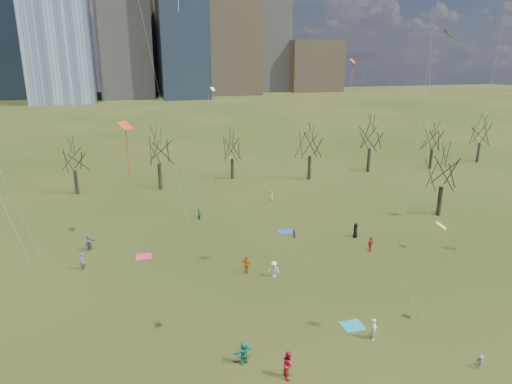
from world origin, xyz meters
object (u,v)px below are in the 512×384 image
object	(u,v)px
person_1	(374,329)
person_2	(289,364)
blanket_navy	(285,232)
blanket_crimson	(144,256)
blanket_teal	(352,326)
person_4	(247,265)

from	to	relation	value
person_1	person_2	distance (m)	7.57
blanket_navy	person_1	size ratio (longest dim) A/B	1.00
blanket_crimson	person_2	xyz separation A→B (m)	(7.85, -21.12, 0.93)
blanket_navy	blanket_crimson	bearing A→B (deg)	-171.42
blanket_teal	person_2	size ratio (longest dim) A/B	0.85
blanket_navy	person_4	world-z (taller)	person_4
person_1	person_2	world-z (taller)	person_2
person_1	person_4	distance (m)	13.89
person_2	person_4	distance (m)	14.67
blanket_crimson	person_2	size ratio (longest dim) A/B	0.85
blanket_teal	person_1	bearing A→B (deg)	-70.48
person_1	person_2	size ratio (longest dim) A/B	0.85
person_1	person_4	bearing A→B (deg)	57.88
blanket_crimson	person_1	size ratio (longest dim) A/B	1.00
person_1	person_4	world-z (taller)	person_4
person_2	person_4	world-z (taller)	person_2
person_1	person_4	xyz separation A→B (m)	(-6.05, 12.51, 0.07)
blanket_teal	blanket_crimson	xyz separation A→B (m)	(-14.45, 17.13, 0.00)
blanket_navy	person_2	size ratio (longest dim) A/B	0.85
blanket_crimson	person_4	world-z (taller)	person_4
person_2	blanket_navy	bearing A→B (deg)	-7.13
blanket_teal	blanket_navy	world-z (taller)	same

